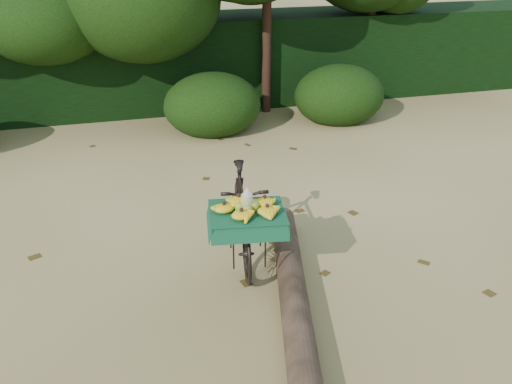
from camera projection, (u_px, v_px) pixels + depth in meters
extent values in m
plane|color=tan|center=(156.00, 267.00, 6.03)|extent=(80.00, 80.00, 0.00)
imported|color=black|center=(242.00, 215.00, 6.04)|extent=(0.74, 1.79, 1.04)
cube|color=black|center=(247.00, 213.00, 5.36)|extent=(0.44, 0.51, 0.03)
cube|color=#155131|center=(247.00, 212.00, 5.35)|extent=(0.84, 0.73, 0.01)
ellipsoid|color=olive|center=(255.00, 206.00, 5.34)|extent=(0.10, 0.08, 0.11)
ellipsoid|color=olive|center=(247.00, 204.00, 5.38)|extent=(0.10, 0.08, 0.11)
ellipsoid|color=olive|center=(240.00, 207.00, 5.32)|extent=(0.10, 0.08, 0.11)
ellipsoid|color=olive|center=(248.00, 210.00, 5.27)|extent=(0.10, 0.08, 0.11)
cylinder|color=#EAE5C6|center=(247.00, 202.00, 5.32)|extent=(0.12, 0.12, 0.16)
cylinder|color=brown|center=(297.00, 318.00, 5.01)|extent=(1.23, 3.88, 0.28)
cube|color=black|center=(121.00, 65.00, 11.11)|extent=(26.00, 1.80, 1.80)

